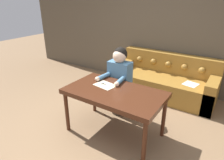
# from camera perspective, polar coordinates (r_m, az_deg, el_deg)

# --- Properties ---
(ground_plane) EXTENTS (16.00, 16.00, 0.00)m
(ground_plane) POSITION_cam_1_polar(r_m,az_deg,el_deg) (3.32, -2.29, -14.63)
(ground_plane) COLOR #846647
(wall_back) EXTENTS (8.00, 0.06, 2.60)m
(wall_back) POSITION_cam_1_polar(r_m,az_deg,el_deg) (4.68, 13.99, 13.55)
(wall_back) COLOR brown
(wall_back) RESTS_ON ground_plane
(dining_table) EXTENTS (1.45, 0.82, 0.74)m
(dining_table) POSITION_cam_1_polar(r_m,az_deg,el_deg) (2.95, 0.69, -4.41)
(dining_table) COLOR #472314
(dining_table) RESTS_ON ground_plane
(couch) EXTENTS (2.10, 0.86, 0.87)m
(couch) POSITION_cam_1_polar(r_m,az_deg,el_deg) (4.46, 14.74, -0.32)
(couch) COLOR olive
(couch) RESTS_ON ground_plane
(person) EXTENTS (0.45, 0.59, 1.24)m
(person) POSITION_cam_1_polar(r_m,az_deg,el_deg) (3.49, 2.13, -0.15)
(person) COLOR #33281E
(person) RESTS_ON ground_plane
(pattern_paper_main) EXTENTS (0.35, 0.28, 0.00)m
(pattern_paper_main) POSITION_cam_1_polar(r_m,az_deg,el_deg) (3.09, -1.97, -1.46)
(pattern_paper_main) COLOR beige
(pattern_paper_main) RESTS_ON dining_table
(scissors) EXTENTS (0.22, 0.07, 0.01)m
(scissors) POSITION_cam_1_polar(r_m,az_deg,el_deg) (3.11, -2.13, -1.27)
(scissors) COLOR silver
(scissors) RESTS_ON dining_table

